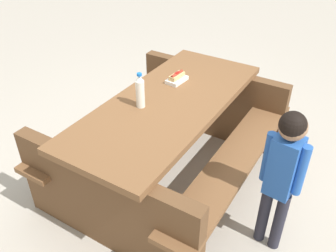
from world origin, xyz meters
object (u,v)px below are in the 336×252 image
picnic_table (168,134)px  hotdog_tray (177,78)px  soda_bottle (140,91)px  child_in_coat (283,167)px

picnic_table → hotdog_tray: 0.46m
soda_bottle → child_in_coat: size_ratio=0.24×
picnic_table → child_in_coat: size_ratio=2.01×
child_in_coat → picnic_table: bearing=59.1°
soda_bottle → hotdog_tray: size_ratio=1.25×
picnic_table → soda_bottle: 0.48m
hotdog_tray → child_in_coat: size_ratio=0.20×
picnic_table → hotdog_tray: (0.31, -0.00, 0.34)m
hotdog_tray → child_in_coat: 1.15m
soda_bottle → child_in_coat: (-0.37, -0.99, -0.19)m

